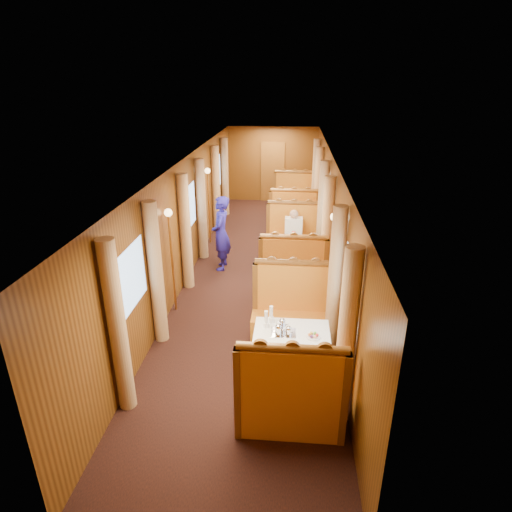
# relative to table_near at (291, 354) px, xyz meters

# --- Properties ---
(floor) EXTENTS (3.00, 12.00, 0.01)m
(floor) POSITION_rel_table_near_xyz_m (-0.75, 3.50, -0.38)
(floor) COLOR black
(floor) RESTS_ON ground
(ceiling) EXTENTS (3.00, 12.00, 0.01)m
(ceiling) POSITION_rel_table_near_xyz_m (-0.75, 3.50, 2.12)
(ceiling) COLOR silver
(ceiling) RESTS_ON wall_left
(wall_far) EXTENTS (3.00, 0.01, 2.50)m
(wall_far) POSITION_rel_table_near_xyz_m (-0.75, 9.50, 0.88)
(wall_far) COLOR brown
(wall_far) RESTS_ON floor
(wall_near) EXTENTS (3.00, 0.01, 2.50)m
(wall_near) POSITION_rel_table_near_xyz_m (-0.75, -2.50, 0.88)
(wall_near) COLOR brown
(wall_near) RESTS_ON floor
(wall_left) EXTENTS (0.01, 12.00, 2.50)m
(wall_left) POSITION_rel_table_near_xyz_m (-2.25, 3.50, 0.88)
(wall_left) COLOR brown
(wall_left) RESTS_ON floor
(wall_right) EXTENTS (0.01, 12.00, 2.50)m
(wall_right) POSITION_rel_table_near_xyz_m (0.75, 3.50, 0.88)
(wall_right) COLOR brown
(wall_right) RESTS_ON floor
(doorway_far) EXTENTS (0.80, 0.04, 2.00)m
(doorway_far) POSITION_rel_table_near_xyz_m (-0.75, 9.47, 0.62)
(doorway_far) COLOR brown
(doorway_far) RESTS_ON floor
(table_near) EXTENTS (1.05, 0.72, 0.75)m
(table_near) POSITION_rel_table_near_xyz_m (0.00, 0.00, 0.00)
(table_near) COLOR white
(table_near) RESTS_ON floor
(banquette_near_fwd) EXTENTS (1.30, 0.55, 1.34)m
(banquette_near_fwd) POSITION_rel_table_near_xyz_m (0.00, -1.01, 0.05)
(banquette_near_fwd) COLOR #BA4D14
(banquette_near_fwd) RESTS_ON floor
(banquette_near_aft) EXTENTS (1.30, 0.55, 1.34)m
(banquette_near_aft) POSITION_rel_table_near_xyz_m (0.00, 1.01, 0.05)
(banquette_near_aft) COLOR #BA4D14
(banquette_near_aft) RESTS_ON floor
(table_mid) EXTENTS (1.05, 0.72, 0.75)m
(table_mid) POSITION_rel_table_near_xyz_m (0.00, 3.50, 0.00)
(table_mid) COLOR white
(table_mid) RESTS_ON floor
(banquette_mid_fwd) EXTENTS (1.30, 0.55, 1.34)m
(banquette_mid_fwd) POSITION_rel_table_near_xyz_m (0.00, 2.49, 0.05)
(banquette_mid_fwd) COLOR #BA4D14
(banquette_mid_fwd) RESTS_ON floor
(banquette_mid_aft) EXTENTS (1.30, 0.55, 1.34)m
(banquette_mid_aft) POSITION_rel_table_near_xyz_m (0.00, 4.51, 0.05)
(banquette_mid_aft) COLOR #BA4D14
(banquette_mid_aft) RESTS_ON floor
(table_far) EXTENTS (1.05, 0.72, 0.75)m
(table_far) POSITION_rel_table_near_xyz_m (0.00, 7.00, 0.00)
(table_far) COLOR white
(table_far) RESTS_ON floor
(banquette_far_fwd) EXTENTS (1.30, 0.55, 1.34)m
(banquette_far_fwd) POSITION_rel_table_near_xyz_m (0.00, 5.99, 0.05)
(banquette_far_fwd) COLOR #BA4D14
(banquette_far_fwd) RESTS_ON floor
(banquette_far_aft) EXTENTS (1.30, 0.55, 1.34)m
(banquette_far_aft) POSITION_rel_table_near_xyz_m (0.00, 8.01, 0.05)
(banquette_far_aft) COLOR #BA4D14
(banquette_far_aft) RESTS_ON floor
(tea_tray) EXTENTS (0.34, 0.27, 0.01)m
(tea_tray) POSITION_rel_table_near_xyz_m (-0.12, -0.05, 0.38)
(tea_tray) COLOR silver
(tea_tray) RESTS_ON table_near
(teapot_left) EXTENTS (0.20, 0.17, 0.13)m
(teapot_left) POSITION_rel_table_near_xyz_m (-0.18, -0.10, 0.44)
(teapot_left) COLOR silver
(teapot_left) RESTS_ON tea_tray
(teapot_right) EXTENTS (0.17, 0.15, 0.11)m
(teapot_right) POSITION_rel_table_near_xyz_m (-0.05, -0.10, 0.43)
(teapot_right) COLOR silver
(teapot_right) RESTS_ON tea_tray
(teapot_back) EXTENTS (0.17, 0.15, 0.12)m
(teapot_back) POSITION_rel_table_near_xyz_m (-0.14, 0.07, 0.44)
(teapot_back) COLOR silver
(teapot_back) RESTS_ON tea_tray
(fruit_plate) EXTENTS (0.20, 0.20, 0.05)m
(fruit_plate) POSITION_rel_table_near_xyz_m (0.29, -0.11, 0.39)
(fruit_plate) COLOR white
(fruit_plate) RESTS_ON table_near
(cup_inboard) EXTENTS (0.08, 0.08, 0.26)m
(cup_inboard) POSITION_rel_table_near_xyz_m (-0.36, 0.08, 0.48)
(cup_inboard) COLOR white
(cup_inboard) RESTS_ON table_near
(cup_outboard) EXTENTS (0.08, 0.08, 0.26)m
(cup_outboard) POSITION_rel_table_near_xyz_m (-0.30, 0.22, 0.48)
(cup_outboard) COLOR white
(cup_outboard) RESTS_ON table_near
(rose_vase_mid) EXTENTS (0.06, 0.06, 0.36)m
(rose_vase_mid) POSITION_rel_table_near_xyz_m (-0.00, 3.48, 0.55)
(rose_vase_mid) COLOR silver
(rose_vase_mid) RESTS_ON table_mid
(rose_vase_far) EXTENTS (0.06, 0.06, 0.36)m
(rose_vase_far) POSITION_rel_table_near_xyz_m (-0.00, 7.00, 0.55)
(rose_vase_far) COLOR silver
(rose_vase_far) RESTS_ON table_far
(window_left_near) EXTENTS (0.01, 1.20, 0.90)m
(window_left_near) POSITION_rel_table_near_xyz_m (-2.24, 0.00, 1.07)
(window_left_near) COLOR #84ADE0
(window_left_near) RESTS_ON wall_left
(curtain_left_near_a) EXTENTS (0.22, 0.22, 2.35)m
(curtain_left_near_a) POSITION_rel_table_near_xyz_m (-2.13, -0.78, 0.80)
(curtain_left_near_a) COLOR tan
(curtain_left_near_a) RESTS_ON floor
(curtain_left_near_b) EXTENTS (0.22, 0.22, 2.35)m
(curtain_left_near_b) POSITION_rel_table_near_xyz_m (-2.13, 0.78, 0.80)
(curtain_left_near_b) COLOR tan
(curtain_left_near_b) RESTS_ON floor
(window_right_near) EXTENTS (0.01, 1.20, 0.90)m
(window_right_near) POSITION_rel_table_near_xyz_m (0.74, 0.00, 1.07)
(window_right_near) COLOR #84ADE0
(window_right_near) RESTS_ON wall_right
(curtain_right_near_a) EXTENTS (0.22, 0.22, 2.35)m
(curtain_right_near_a) POSITION_rel_table_near_xyz_m (0.63, -0.78, 0.80)
(curtain_right_near_a) COLOR tan
(curtain_right_near_a) RESTS_ON floor
(curtain_right_near_b) EXTENTS (0.22, 0.22, 2.35)m
(curtain_right_near_b) POSITION_rel_table_near_xyz_m (0.63, 0.78, 0.80)
(curtain_right_near_b) COLOR tan
(curtain_right_near_b) RESTS_ON floor
(window_left_mid) EXTENTS (0.01, 1.20, 0.90)m
(window_left_mid) POSITION_rel_table_near_xyz_m (-2.24, 3.50, 1.07)
(window_left_mid) COLOR #84ADE0
(window_left_mid) RESTS_ON wall_left
(curtain_left_mid_a) EXTENTS (0.22, 0.22, 2.35)m
(curtain_left_mid_a) POSITION_rel_table_near_xyz_m (-2.13, 2.72, 0.80)
(curtain_left_mid_a) COLOR tan
(curtain_left_mid_a) RESTS_ON floor
(curtain_left_mid_b) EXTENTS (0.22, 0.22, 2.35)m
(curtain_left_mid_b) POSITION_rel_table_near_xyz_m (-2.13, 4.28, 0.80)
(curtain_left_mid_b) COLOR tan
(curtain_left_mid_b) RESTS_ON floor
(window_right_mid) EXTENTS (0.01, 1.20, 0.90)m
(window_right_mid) POSITION_rel_table_near_xyz_m (0.74, 3.50, 1.07)
(window_right_mid) COLOR #84ADE0
(window_right_mid) RESTS_ON wall_right
(curtain_right_mid_a) EXTENTS (0.22, 0.22, 2.35)m
(curtain_right_mid_a) POSITION_rel_table_near_xyz_m (0.63, 2.72, 0.80)
(curtain_right_mid_a) COLOR tan
(curtain_right_mid_a) RESTS_ON floor
(curtain_right_mid_b) EXTENTS (0.22, 0.22, 2.35)m
(curtain_right_mid_b) POSITION_rel_table_near_xyz_m (0.63, 4.28, 0.80)
(curtain_right_mid_b) COLOR tan
(curtain_right_mid_b) RESTS_ON floor
(window_left_far) EXTENTS (0.01, 1.20, 0.90)m
(window_left_far) POSITION_rel_table_near_xyz_m (-2.24, 7.00, 1.07)
(window_left_far) COLOR #84ADE0
(window_left_far) RESTS_ON wall_left
(curtain_left_far_a) EXTENTS (0.22, 0.22, 2.35)m
(curtain_left_far_a) POSITION_rel_table_near_xyz_m (-2.13, 6.22, 0.80)
(curtain_left_far_a) COLOR tan
(curtain_left_far_a) RESTS_ON floor
(curtain_left_far_b) EXTENTS (0.22, 0.22, 2.35)m
(curtain_left_far_b) POSITION_rel_table_near_xyz_m (-2.13, 7.78, 0.80)
(curtain_left_far_b) COLOR tan
(curtain_left_far_b) RESTS_ON floor
(window_right_far) EXTENTS (0.01, 1.20, 0.90)m
(window_right_far) POSITION_rel_table_near_xyz_m (0.74, 7.00, 1.07)
(window_right_far) COLOR #84ADE0
(window_right_far) RESTS_ON wall_right
(curtain_right_far_a) EXTENTS (0.22, 0.22, 2.35)m
(curtain_right_far_a) POSITION_rel_table_near_xyz_m (0.63, 6.22, 0.80)
(curtain_right_far_a) COLOR tan
(curtain_right_far_a) RESTS_ON floor
(curtain_right_far_b) EXTENTS (0.22, 0.22, 2.35)m
(curtain_right_far_b) POSITION_rel_table_near_xyz_m (0.63, 7.78, 0.80)
(curtain_right_far_b) COLOR tan
(curtain_right_far_b) RESTS_ON floor
(sconce_left_fore) EXTENTS (0.14, 0.14, 1.95)m
(sconce_left_fore) POSITION_rel_table_near_xyz_m (-2.15, 1.75, 1.01)
(sconce_left_fore) COLOR #BF8C3F
(sconce_left_fore) RESTS_ON floor
(sconce_right_fore) EXTENTS (0.14, 0.14, 1.95)m
(sconce_right_fore) POSITION_rel_table_near_xyz_m (0.65, 1.75, 1.01)
(sconce_right_fore) COLOR #BF8C3F
(sconce_right_fore) RESTS_ON floor
(sconce_left_aft) EXTENTS (0.14, 0.14, 1.95)m
(sconce_left_aft) POSITION_rel_table_near_xyz_m (-2.15, 5.25, 1.01)
(sconce_left_aft) COLOR #BF8C3F
(sconce_left_aft) RESTS_ON floor
(sconce_right_aft) EXTENTS (0.14, 0.14, 1.95)m
(sconce_right_aft) POSITION_rel_table_near_xyz_m (0.65, 5.25, 1.01)
(sconce_right_aft) COLOR #BF8C3F
(sconce_right_aft) RESTS_ON floor
(steward) EXTENTS (0.43, 0.62, 1.66)m
(steward) POSITION_rel_table_near_xyz_m (-1.59, 3.67, 0.46)
(steward) COLOR navy
(steward) RESTS_ON floor
(passenger) EXTENTS (0.40, 0.44, 0.76)m
(passenger) POSITION_rel_table_near_xyz_m (-0.00, 4.31, 0.37)
(passenger) COLOR beige
(passenger) RESTS_ON banquette_mid_aft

